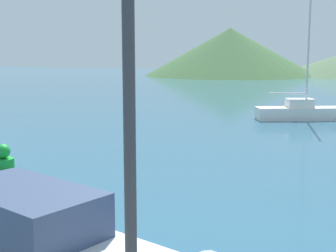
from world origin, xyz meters
The scene contains 3 objects.
sailboat_inner centered at (4.70, 26.83, 0.59)m, with size 5.58×3.67×10.98m.
buoy_marker centered at (-3.97, 9.55, 0.37)m, with size 0.78×0.78×0.90m.
hill_west centered at (-14.84, 84.75, 4.52)m, with size 32.78×32.78×9.05m.
Camera 1 is at (7.98, -3.82, 4.18)m, focal length 50.00 mm.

